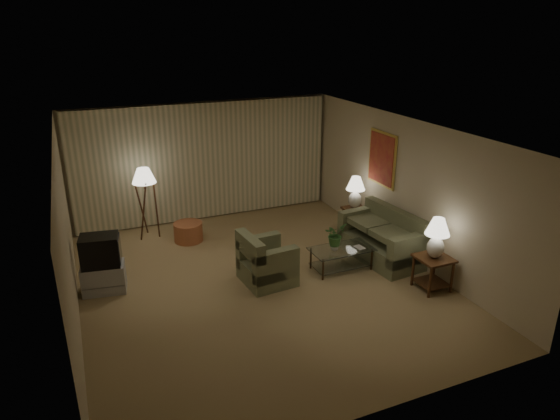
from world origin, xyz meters
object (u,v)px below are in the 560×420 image
(sofa, at_px, (381,240))
(armchair, at_px, (267,263))
(side_table_near, at_px, (433,267))
(floor_lamp, at_px, (146,202))
(table_lamp_far, at_px, (355,190))
(vase, at_px, (335,246))
(coffee_table, at_px, (341,255))
(side_table_far, at_px, (354,217))
(tv_cabinet, at_px, (104,278))
(table_lamp_near, at_px, (437,234))
(ottoman, at_px, (188,232))
(crt_tv, at_px, (100,251))

(sofa, relative_size, armchair, 1.84)
(side_table_near, relative_size, floor_lamp, 0.39)
(table_lamp_far, height_order, vase, table_lamp_far)
(floor_lamp, height_order, vase, floor_lamp)
(table_lamp_far, relative_size, coffee_table, 0.60)
(sofa, distance_m, side_table_far, 1.26)
(tv_cabinet, relative_size, floor_lamp, 0.50)
(sofa, height_order, table_lamp_near, table_lamp_near)
(table_lamp_near, bearing_deg, side_table_near, -26.57)
(side_table_far, bearing_deg, table_lamp_near, -90.00)
(side_table_near, height_order, coffee_table, side_table_near)
(side_table_far, height_order, coffee_table, side_table_far)
(coffee_table, height_order, ottoman, coffee_table)
(sofa, xyz_separation_m, tv_cabinet, (-5.05, 0.77, -0.13))
(sofa, height_order, ottoman, sofa)
(vase, bearing_deg, floor_lamp, 134.61)
(sofa, relative_size, side_table_far, 3.12)
(crt_tv, bearing_deg, vase, -3.26)
(vase, bearing_deg, armchair, 175.47)
(ottoman, bearing_deg, side_table_far, -16.95)
(table_lamp_near, height_order, crt_tv, table_lamp_near)
(table_lamp_far, height_order, coffee_table, table_lamp_far)
(crt_tv, bearing_deg, side_table_far, 14.37)
(sofa, bearing_deg, ottoman, -130.43)
(table_lamp_far, xyz_separation_m, tv_cabinet, (-5.20, -0.48, -0.76))
(side_table_near, xyz_separation_m, table_lamp_near, (-0.00, 0.00, 0.61))
(armchair, distance_m, tv_cabinet, 2.80)
(side_table_far, bearing_deg, ottoman, 163.05)
(armchair, height_order, coffee_table, armchair)
(floor_lamp, bearing_deg, armchair, -60.45)
(armchair, xyz_separation_m, vase, (1.29, -0.10, 0.13))
(side_table_near, relative_size, tv_cabinet, 0.78)
(coffee_table, xyz_separation_m, ottoman, (-2.32, 2.38, -0.08))
(crt_tv, relative_size, ottoman, 1.13)
(sofa, bearing_deg, tv_cabinet, -103.95)
(armchair, distance_m, coffee_table, 1.44)
(side_table_near, xyz_separation_m, ottoman, (-3.39, 3.63, -0.21))
(table_lamp_far, xyz_separation_m, vase, (-1.23, -1.35, -0.52))
(vase, bearing_deg, tv_cabinet, 167.63)
(floor_lamp, relative_size, ottoman, 2.54)
(armchair, xyz_separation_m, coffee_table, (1.44, -0.10, -0.09))
(armchair, relative_size, coffee_table, 0.88)
(sofa, relative_size, table_lamp_far, 2.70)
(table_lamp_near, bearing_deg, coffee_table, 130.70)
(armchair, relative_size, table_lamp_near, 1.42)
(side_table_near, bearing_deg, side_table_far, 90.00)
(armchair, bearing_deg, table_lamp_far, -68.65)
(table_lamp_near, relative_size, crt_tv, 1.05)
(crt_tv, bearing_deg, table_lamp_near, -13.09)
(side_table_near, bearing_deg, armchair, 151.72)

